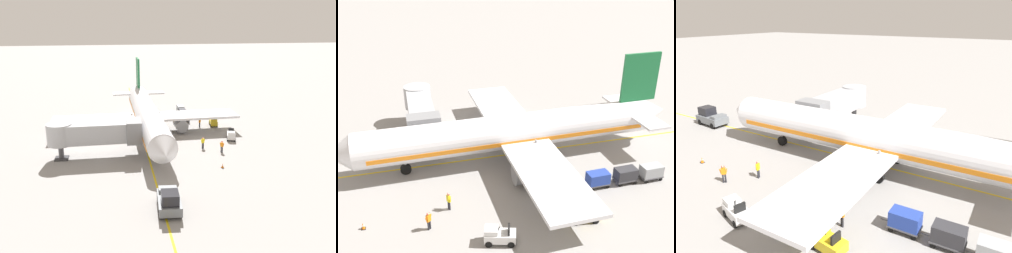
# 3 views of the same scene
# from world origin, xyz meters

# --- Properties ---
(ground_plane) EXTENTS (400.00, 400.00, 0.00)m
(ground_plane) POSITION_xyz_m (0.00, 0.00, 0.00)
(ground_plane) COLOR gray
(gate_lead_in_line) EXTENTS (0.24, 80.00, 0.01)m
(gate_lead_in_line) POSITION_xyz_m (0.00, 0.00, 0.00)
(gate_lead_in_line) COLOR gold
(gate_lead_in_line) RESTS_ON ground
(parked_airliner) EXTENTS (30.08, 37.25, 10.63)m
(parked_airliner) POSITION_xyz_m (-0.85, 0.71, 3.19)
(parked_airliner) COLOR silver
(parked_airliner) RESTS_ON ground
(jet_bridge) EXTENTS (12.40, 3.50, 4.98)m
(jet_bridge) POSITION_xyz_m (6.96, 9.81, 3.45)
(jet_bridge) COLOR #A8AAAF
(jet_bridge) RESTS_ON ground
(pushback_tractor) EXTENTS (2.51, 4.55, 2.40)m
(pushback_tractor) POSITION_xyz_m (-0.52, 25.43, 1.10)
(pushback_tractor) COLOR slate
(pushback_tractor) RESTS_ON ground
(baggage_tug_lead) EXTENTS (1.59, 2.64, 1.62)m
(baggage_tug_lead) POSITION_xyz_m (-12.70, -1.98, 0.71)
(baggage_tug_lead) COLOR gold
(baggage_tug_lead) RESTS_ON ground
(baggage_tug_trailing) EXTENTS (1.90, 2.74, 1.62)m
(baggage_tug_trailing) POSITION_xyz_m (-13.40, 5.58, 0.71)
(baggage_tug_trailing) COLOR silver
(baggage_tug_trailing) RESTS_ON ground
(baggage_cart_front) EXTENTS (1.34, 2.91, 1.58)m
(baggage_cart_front) POSITION_xyz_m (-8.39, -5.58, 0.95)
(baggage_cart_front) COLOR #4C4C51
(baggage_cart_front) RESTS_ON ground
(baggage_cart_second_in_train) EXTENTS (1.34, 2.91, 1.58)m
(baggage_cart_second_in_train) POSITION_xyz_m (-8.44, -8.54, 0.95)
(baggage_cart_second_in_train) COLOR #4C4C51
(baggage_cart_second_in_train) RESTS_ON ground
(baggage_cart_third_in_train) EXTENTS (1.34, 2.91, 1.58)m
(baggage_cart_third_in_train) POSITION_xyz_m (-8.61, -11.30, 0.95)
(baggage_cart_third_in_train) COLOR #4C4C51
(baggage_cart_third_in_train) RESTS_ON ground
(ground_crew_wing_walker) EXTENTS (0.70, 0.37, 1.69)m
(ground_crew_wing_walker) POSITION_xyz_m (-8.10, 8.78, 0.95)
(ground_crew_wing_walker) COLOR #232328
(ground_crew_wing_walker) RESTS_ON ground
(ground_crew_loader) EXTENTS (0.49, 0.64, 1.69)m
(ground_crew_loader) POSITION_xyz_m (-10.14, -1.57, 0.95)
(ground_crew_loader) COLOR #232328
(ground_crew_loader) RESTS_ON ground
(ground_crew_marshaller) EXTENTS (0.54, 0.60, 1.69)m
(ground_crew_marshaller) POSITION_xyz_m (-10.33, 10.75, 0.95)
(ground_crew_marshaller) COLOR #232328
(ground_crew_marshaller) RESTS_ON ground
(safety_cone_nose_left) EXTENTS (0.36, 0.36, 0.59)m
(safety_cone_nose_left) POSITION_xyz_m (-8.83, 16.04, 0.29)
(safety_cone_nose_left) COLOR black
(safety_cone_nose_left) RESTS_ON ground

